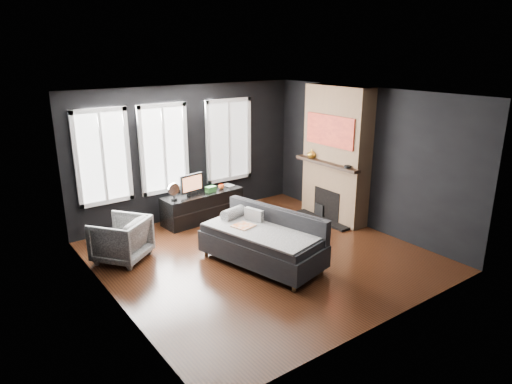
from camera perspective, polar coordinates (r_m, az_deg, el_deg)
floor at (r=7.82m, az=0.71°, el=-8.03°), size 5.00×5.00×0.00m
ceiling at (r=7.09m, az=0.79°, el=12.07°), size 5.00×5.00×0.00m
wall_back at (r=9.40m, az=-8.45°, el=4.90°), size 5.00×0.02×2.70m
wall_left at (r=6.24m, az=-17.97°, el=-2.27°), size 0.02×5.00×2.70m
wall_right at (r=9.02m, az=13.61°, el=4.06°), size 0.02×5.00×2.70m
windows at (r=9.00m, az=-11.19°, el=10.86°), size 4.00×0.16×1.76m
fireplace at (r=9.26m, az=9.99°, el=4.63°), size 0.70×1.62×2.70m
sofa at (r=7.38m, az=0.74°, el=-5.90°), size 1.48×2.22×0.87m
stripe_pillow at (r=7.68m, az=-0.26°, el=-3.39°), size 0.18×0.37×0.36m
armchair at (r=7.87m, az=-16.53°, el=-5.43°), size 1.07×1.06×0.81m
media_console at (r=9.38m, az=-6.67°, el=-1.78°), size 1.74×0.68×0.59m
monitor at (r=9.11m, az=-8.07°, el=1.10°), size 0.55×0.21×0.48m
desk_fan at (r=8.87m, az=-10.24°, el=0.09°), size 0.27×0.27×0.35m
mug at (r=9.47m, az=-4.36°, el=0.73°), size 0.14×0.12×0.12m
book at (r=9.62m, az=-3.87°, el=1.36°), size 0.17×0.05×0.24m
storage_box at (r=9.31m, az=-5.69°, el=0.36°), size 0.23×0.17×0.11m
mantel_vase at (r=9.41m, az=6.95°, el=4.79°), size 0.23×0.24×0.18m
mantel_clock at (r=8.74m, az=11.39°, el=3.13°), size 0.17×0.17×0.04m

